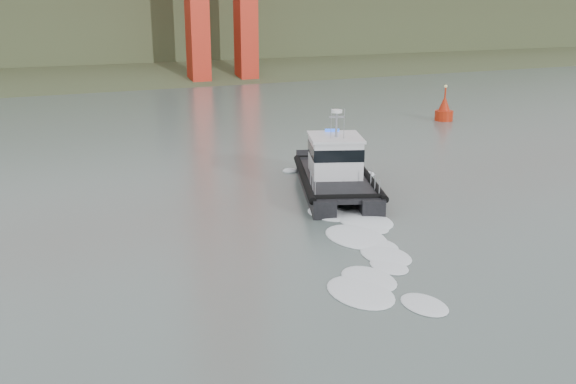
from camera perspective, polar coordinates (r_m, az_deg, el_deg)
name	(u,v)px	position (r m, az deg, el deg)	size (l,w,h in m)	color
ground	(366,283)	(28.39, 6.95, -8.02)	(400.00, 400.00, 0.00)	#4A5854
headlands	(38,29)	(147.79, -21.37, 13.31)	(500.00, 105.36, 27.12)	#3D4D2C
patrol_boat	(335,171)	(41.57, 4.24, 1.91)	(8.14, 12.08, 5.52)	black
nav_buoy	(444,111)	(70.05, 13.71, 7.04)	(1.91, 1.91, 3.97)	#AB220B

